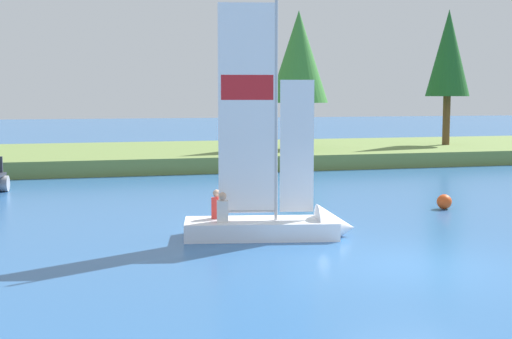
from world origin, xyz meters
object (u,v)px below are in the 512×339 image
Objects in this scene: shoreline_tree_left at (299,57)px; channel_buoy at (444,202)px; shoreline_tree_midleft at (448,54)px; sailboat at (286,218)px.

shoreline_tree_left is 17.09m from channel_buoy.
shoreline_tree_left is 15.69× the size of channel_buoy.
shoreline_tree_midleft is 20.06m from channel_buoy.
shoreline_tree_midleft is 16.52× the size of channel_buoy.
shoreline_tree_midleft is at bearing 62.02° from sailboat.
channel_buoy is (-9.69, -16.60, -5.72)m from shoreline_tree_midleft.
shoreline_tree_midleft is at bearing 59.72° from channel_buoy.
channel_buoy is at bearing -120.28° from shoreline_tree_midleft.
shoreline_tree_midleft is 1.15× the size of sailboat.
shoreline_tree_midleft reaches higher than sailboat.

